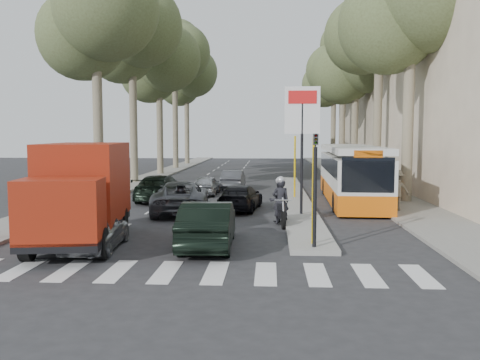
{
  "coord_description": "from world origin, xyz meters",
  "views": [
    {
      "loc": [
        1.89,
        -16.81,
        3.57
      ],
      "look_at": [
        0.59,
        5.15,
        1.6
      ],
      "focal_mm": 38.0,
      "sensor_mm": 36.0,
      "label": 1
    }
  ],
  "objects_px": {
    "silver_hatchback": "(95,230)",
    "red_truck": "(82,191)",
    "motorcycle": "(280,202)",
    "dark_hatchback": "(208,224)",
    "city_bus": "(351,172)"
  },
  "relations": [
    {
      "from": "silver_hatchback",
      "to": "red_truck",
      "type": "xyz_separation_m",
      "value": [
        -0.73,
        0.88,
        1.1
      ]
    },
    {
      "from": "motorcycle",
      "to": "silver_hatchback",
      "type": "bearing_deg",
      "value": -146.35
    },
    {
      "from": "dark_hatchback",
      "to": "red_truck",
      "type": "distance_m",
      "value": 4.29
    },
    {
      "from": "dark_hatchback",
      "to": "motorcycle",
      "type": "xyz_separation_m",
      "value": [
        2.36,
        4.24,
        0.15
      ]
    },
    {
      "from": "dark_hatchback",
      "to": "city_bus",
      "type": "distance_m",
      "value": 12.92
    },
    {
      "from": "silver_hatchback",
      "to": "city_bus",
      "type": "bearing_deg",
      "value": -132.54
    },
    {
      "from": "silver_hatchback",
      "to": "city_bus",
      "type": "distance_m",
      "value": 15.36
    },
    {
      "from": "dark_hatchback",
      "to": "city_bus",
      "type": "xyz_separation_m",
      "value": [
        6.26,
        11.27,
        0.85
      ]
    },
    {
      "from": "city_bus",
      "to": "motorcycle",
      "type": "distance_m",
      "value": 8.06
    },
    {
      "from": "red_truck",
      "to": "city_bus",
      "type": "height_order",
      "value": "red_truck"
    },
    {
      "from": "red_truck",
      "to": "city_bus",
      "type": "relative_size",
      "value": 0.56
    },
    {
      "from": "silver_hatchback",
      "to": "city_bus",
      "type": "relative_size",
      "value": 0.32
    },
    {
      "from": "silver_hatchback",
      "to": "dark_hatchback",
      "type": "height_order",
      "value": "dark_hatchback"
    },
    {
      "from": "city_bus",
      "to": "motorcycle",
      "type": "xyz_separation_m",
      "value": [
        -3.9,
        -7.02,
        -0.7
      ]
    },
    {
      "from": "red_truck",
      "to": "motorcycle",
      "type": "xyz_separation_m",
      "value": [
        6.53,
        3.97,
        -0.85
      ]
    }
  ]
}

